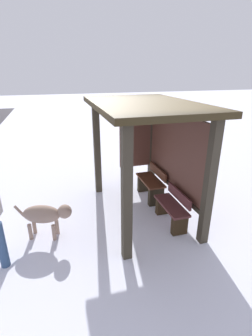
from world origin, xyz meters
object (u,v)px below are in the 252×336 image
object	(u,v)px
bench_left_inside	(151,185)
bench_center_inside	(172,209)
bus_shelter	(151,131)
dog	(46,215)

from	to	relation	value
bench_left_inside	bench_center_inside	world-z (taller)	bench_left_inside
bus_shelter	bench_center_inside	world-z (taller)	bus_shelter
bench_center_inside	bus_shelter	bearing A→B (deg)	-160.67
bench_left_inside	bus_shelter	bearing A→B (deg)	-26.80
bus_shelter	dog	bearing A→B (deg)	-78.77
bus_shelter	bench_center_inside	size ratio (longest dim) A/B	3.13
bus_shelter	bench_center_inside	distance (m)	1.63
bus_shelter	bench_center_inside	xyz separation A→B (m)	(0.67, 0.24, -1.46)
bench_left_inside	bench_center_inside	bearing A→B (deg)	0.03
bus_shelter	dog	size ratio (longest dim) A/B	2.94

